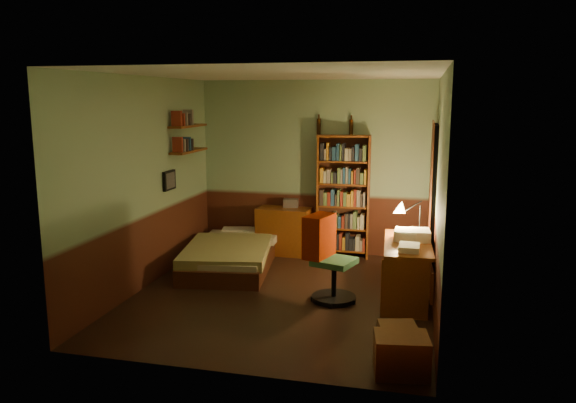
% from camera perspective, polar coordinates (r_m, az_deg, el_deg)
% --- Properties ---
extents(floor, '(3.50, 4.00, 0.02)m').
position_cam_1_polar(floor, '(6.85, -0.50, -9.54)').
color(floor, black).
rests_on(floor, ground).
extents(ceiling, '(3.50, 4.00, 0.02)m').
position_cam_1_polar(ceiling, '(6.45, -0.53, 12.91)').
color(ceiling, silver).
rests_on(ceiling, wall_back).
extents(wall_back, '(3.50, 0.02, 2.60)m').
position_cam_1_polar(wall_back, '(8.47, 2.79, 3.44)').
color(wall_back, '#86A67F').
rests_on(wall_back, ground).
extents(wall_left, '(0.02, 4.00, 2.60)m').
position_cam_1_polar(wall_left, '(7.15, -14.33, 1.82)').
color(wall_left, '#86A67F').
rests_on(wall_left, ground).
extents(wall_right, '(0.02, 4.00, 2.60)m').
position_cam_1_polar(wall_right, '(6.34, 15.12, 0.70)').
color(wall_right, '#86A67F').
rests_on(wall_right, ground).
extents(wall_front, '(3.50, 0.02, 2.60)m').
position_cam_1_polar(wall_front, '(4.63, -6.55, -2.52)').
color(wall_front, '#86A67F').
rests_on(wall_front, ground).
extents(doorway, '(0.06, 0.90, 2.00)m').
position_cam_1_polar(doorway, '(7.67, 14.49, 0.11)').
color(doorway, black).
rests_on(doorway, ground).
extents(door_trim, '(0.02, 0.98, 2.08)m').
position_cam_1_polar(door_trim, '(7.67, 14.22, 0.12)').
color(door_trim, '#3C1B0E').
rests_on(door_trim, ground).
extents(bed, '(1.31, 2.10, 0.59)m').
position_cam_1_polar(bed, '(7.92, -5.73, -4.51)').
color(bed, '#606E3B').
rests_on(bed, ground).
extents(dresser, '(0.81, 0.43, 0.71)m').
position_cam_1_polar(dresser, '(8.49, -0.42, -3.02)').
color(dresser, brown).
rests_on(dresser, ground).
extents(mini_stereo, '(0.25, 0.20, 0.12)m').
position_cam_1_polar(mini_stereo, '(8.51, 0.29, -0.15)').
color(mini_stereo, '#B2B2B7').
rests_on(mini_stereo, dresser).
extents(bookshelf, '(0.80, 0.34, 1.81)m').
position_cam_1_polar(bookshelf, '(8.30, 5.57, 0.50)').
color(bookshelf, brown).
rests_on(bookshelf, ground).
extents(bottle_left, '(0.08, 0.08, 0.23)m').
position_cam_1_polar(bottle_left, '(8.35, 3.14, 7.63)').
color(bottle_left, black).
rests_on(bottle_left, bookshelf).
extents(bottle_right, '(0.06, 0.06, 0.22)m').
position_cam_1_polar(bottle_right, '(8.28, 6.43, 7.53)').
color(bottle_right, black).
rests_on(bottle_right, bookshelf).
extents(desk, '(0.60, 1.31, 0.69)m').
position_cam_1_polar(desk, '(6.76, 11.96, -6.89)').
color(desk, brown).
rests_on(desk, ground).
extents(paper_stack, '(0.25, 0.33, 0.12)m').
position_cam_1_polar(paper_stack, '(6.79, 13.25, -3.34)').
color(paper_stack, silver).
rests_on(paper_stack, desk).
extents(desk_lamp, '(0.18, 0.18, 0.53)m').
position_cam_1_polar(desk_lamp, '(7.07, 13.27, -1.09)').
color(desk_lamp, black).
rests_on(desk_lamp, desk).
extents(office_chair, '(0.53, 0.50, 0.87)m').
position_cam_1_polar(office_chair, '(6.56, 4.71, -6.41)').
color(office_chair, '#34643C').
rests_on(office_chair, ground).
extents(red_jacket, '(0.35, 0.48, 0.50)m').
position_cam_1_polar(red_jacket, '(6.26, 3.69, -0.74)').
color(red_jacket, '#9C1F00').
rests_on(red_jacket, office_chair).
extents(wall_shelf_lower, '(0.20, 0.90, 0.03)m').
position_cam_1_polar(wall_shelf_lower, '(8.05, -10.03, 5.07)').
color(wall_shelf_lower, brown).
rests_on(wall_shelf_lower, wall_left).
extents(wall_shelf_upper, '(0.20, 0.90, 0.03)m').
position_cam_1_polar(wall_shelf_upper, '(8.02, -10.11, 7.56)').
color(wall_shelf_upper, brown).
rests_on(wall_shelf_upper, wall_left).
extents(framed_picture, '(0.04, 0.32, 0.26)m').
position_cam_1_polar(framed_picture, '(7.67, -11.97, 2.11)').
color(framed_picture, black).
rests_on(framed_picture, wall_left).
extents(cardboard_box_a, '(0.51, 0.43, 0.34)m').
position_cam_1_polar(cardboard_box_a, '(5.07, 11.43, -15.01)').
color(cardboard_box_a, brown).
rests_on(cardboard_box_a, ground).
extents(cardboard_box_b, '(0.40, 0.36, 0.24)m').
position_cam_1_polar(cardboard_box_b, '(5.53, 11.05, -13.32)').
color(cardboard_box_b, brown).
rests_on(cardboard_box_b, ground).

